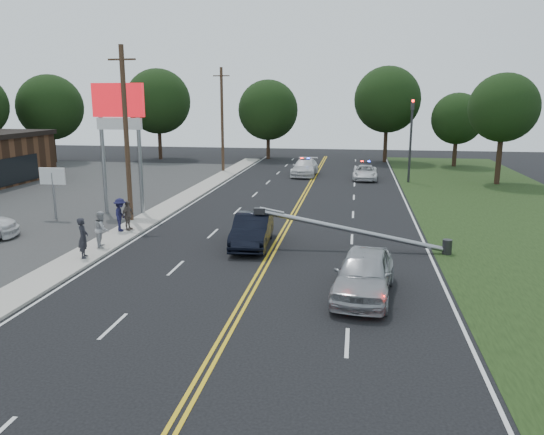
% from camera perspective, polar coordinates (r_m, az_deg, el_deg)
% --- Properties ---
extents(ground, '(120.00, 120.00, 0.00)m').
position_cam_1_polar(ground, '(18.56, -3.46, -9.82)').
color(ground, black).
rests_on(ground, ground).
extents(sidewalk, '(1.80, 70.00, 0.12)m').
position_cam_1_polar(sidewalk, '(30.20, -15.02, -1.23)').
color(sidewalk, '#ABA59A').
rests_on(sidewalk, ground).
extents(centerline_yellow, '(0.36, 80.00, 0.00)m').
position_cam_1_polar(centerline_yellow, '(27.91, 0.97, -2.02)').
color(centerline_yellow, gold).
rests_on(centerline_yellow, ground).
extents(pylon_sign, '(3.20, 0.35, 8.00)m').
position_cam_1_polar(pylon_sign, '(33.90, -16.13, 10.34)').
color(pylon_sign, gray).
rests_on(pylon_sign, ground).
extents(small_sign, '(1.60, 0.14, 3.10)m').
position_cam_1_polar(small_sign, '(34.12, -22.52, 3.69)').
color(small_sign, gray).
rests_on(small_sign, ground).
extents(traffic_signal, '(0.28, 0.41, 7.05)m').
position_cam_1_polar(traffic_signal, '(47.03, 14.73, 8.76)').
color(traffic_signal, '#2D2D30').
rests_on(traffic_signal, ground).
extents(fallen_streetlight, '(9.36, 0.44, 1.91)m').
position_cam_1_polar(fallen_streetlight, '(25.49, 9.70, -1.53)').
color(fallen_streetlight, '#2D2D30').
rests_on(fallen_streetlight, ground).
extents(utility_pole_mid, '(1.60, 0.28, 10.00)m').
position_cam_1_polar(utility_pole_mid, '(31.59, -15.41, 8.59)').
color(utility_pole_mid, '#382619').
rests_on(utility_pole_mid, ground).
extents(utility_pole_far, '(1.60, 0.28, 10.00)m').
position_cam_1_polar(utility_pole_far, '(52.40, -5.38, 10.43)').
color(utility_pole_far, '#382619').
rests_on(utility_pole_far, ground).
extents(tree_4, '(7.21, 7.21, 9.73)m').
position_cam_1_polar(tree_4, '(65.33, -22.75, 10.87)').
color(tree_4, black).
rests_on(tree_4, ground).
extents(tree_5, '(7.52, 7.52, 10.52)m').
position_cam_1_polar(tree_5, '(64.79, -12.16, 12.11)').
color(tree_5, black).
rests_on(tree_5, ground).
extents(tree_6, '(7.05, 7.05, 9.28)m').
position_cam_1_polar(tree_6, '(63.81, -0.42, 11.48)').
color(tree_6, black).
rests_on(tree_6, ground).
extents(tree_7, '(7.35, 7.35, 10.65)m').
position_cam_1_polar(tree_7, '(61.88, 12.31, 12.28)').
color(tree_7, black).
rests_on(tree_7, ground).
extents(tree_8, '(5.37, 5.37, 7.71)m').
position_cam_1_polar(tree_8, '(59.82, 19.31, 10.00)').
color(tree_8, black).
rests_on(tree_8, ground).
extents(tree_9, '(5.64, 5.64, 9.18)m').
position_cam_1_polar(tree_9, '(48.42, 23.65, 10.76)').
color(tree_9, black).
rests_on(tree_9, ground).
extents(crashed_sedan, '(1.97, 4.90, 1.58)m').
position_cam_1_polar(crashed_sedan, '(25.97, -2.15, -1.37)').
color(crashed_sedan, black).
rests_on(crashed_sedan, ground).
extents(waiting_sedan, '(2.59, 5.22, 1.71)m').
position_cam_1_polar(waiting_sedan, '(19.73, 9.86, -5.96)').
color(waiting_sedan, '#9D9FA5').
rests_on(waiting_sedan, ground).
extents(emergency_a, '(2.18, 4.58, 1.26)m').
position_cam_1_polar(emergency_a, '(48.17, 9.98, 4.78)').
color(emergency_a, silver).
rests_on(emergency_a, ground).
extents(emergency_b, '(2.35, 5.41, 1.55)m').
position_cam_1_polar(emergency_b, '(49.97, 3.56, 5.40)').
color(emergency_b, silver).
rests_on(emergency_b, ground).
extents(bystander_a, '(0.62, 0.77, 1.82)m').
position_cam_1_polar(bystander_a, '(25.08, -19.65, -2.07)').
color(bystander_a, '#222228').
rests_on(bystander_a, sidewalk).
extents(bystander_b, '(0.90, 1.02, 1.73)m').
position_cam_1_polar(bystander_b, '(26.67, -17.84, -1.18)').
color(bystander_b, '#A7A7AC').
rests_on(bystander_b, sidewalk).
extents(bystander_c, '(0.90, 1.27, 1.79)m').
position_cam_1_polar(bystander_c, '(29.52, -16.00, 0.30)').
color(bystander_c, '#18173B').
rests_on(bystander_c, sidewalk).
extents(bystander_d, '(0.59, 1.01, 1.61)m').
position_cam_1_polar(bystander_d, '(29.65, -15.26, 0.22)').
color(bystander_d, '#63564F').
rests_on(bystander_d, sidewalk).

